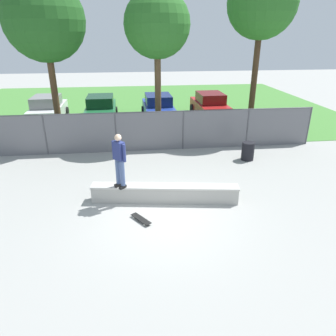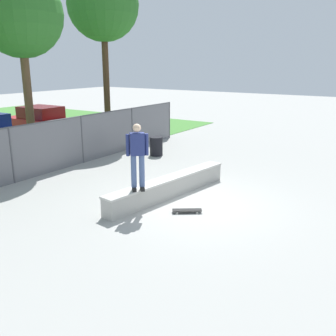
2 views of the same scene
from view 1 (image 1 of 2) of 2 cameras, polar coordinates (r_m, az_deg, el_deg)
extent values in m
plane|color=#9E9E99|center=(9.82, -0.79, -9.03)|extent=(80.00, 80.00, 0.00)
cube|color=#478438|center=(25.26, -4.86, 11.32)|extent=(28.16, 20.00, 0.02)
cube|color=#A8A59E|center=(10.58, -0.60, -4.80)|extent=(4.92, 1.16, 0.54)
cube|color=beige|center=(10.44, -0.61, -3.36)|extent=(4.97, 1.20, 0.06)
cube|color=black|center=(10.33, -8.30, -3.44)|extent=(0.27, 0.26, 0.10)
cube|color=black|center=(10.48, -9.11, -3.08)|extent=(0.27, 0.26, 0.10)
cylinder|color=#475B89|center=(10.14, -8.33, -0.91)|extent=(0.15, 0.15, 0.88)
cylinder|color=#475B89|center=(10.29, -9.15, -0.58)|extent=(0.15, 0.15, 0.88)
cube|color=navy|center=(9.94, -9.00, 3.15)|extent=(0.42, 0.43, 0.60)
cylinder|color=navy|center=(9.77, -8.03, 2.72)|extent=(0.10, 0.10, 0.58)
cylinder|color=navy|center=(10.13, -9.93, 3.35)|extent=(0.10, 0.10, 0.58)
sphere|color=beige|center=(9.80, -9.16, 5.51)|extent=(0.22, 0.22, 0.22)
cube|color=black|center=(9.65, -4.98, -9.25)|extent=(0.62, 0.77, 0.02)
cube|color=#B2B2B7|center=(9.84, -5.95, -8.68)|extent=(0.15, 0.13, 0.02)
cube|color=#B2B2B7|center=(9.47, -3.96, -10.01)|extent=(0.15, 0.13, 0.02)
cylinder|color=silver|center=(9.90, -5.54, -8.68)|extent=(0.06, 0.06, 0.05)
cylinder|color=silver|center=(9.82, -6.34, -9.02)|extent=(0.06, 0.06, 0.05)
cylinder|color=silver|center=(9.53, -3.55, -10.00)|extent=(0.06, 0.06, 0.05)
cylinder|color=silver|center=(9.45, -4.36, -10.37)|extent=(0.06, 0.06, 0.05)
cylinder|color=#4C4C51|center=(15.54, -21.56, 5.67)|extent=(0.07, 0.07, 1.92)
cylinder|color=#4C4C51|center=(15.04, -9.53, 6.44)|extent=(0.07, 0.07, 1.92)
cylinder|color=#4C4C51|center=(15.22, 2.79, 6.95)|extent=(0.07, 0.07, 1.92)
cylinder|color=#4C4C51|center=(16.07, 14.33, 7.13)|extent=(0.07, 0.07, 1.92)
cylinder|color=#4C4C51|center=(17.48, 24.36, 7.06)|extent=(0.07, 0.07, 1.92)
cylinder|color=#4C4C51|center=(14.80, -3.42, 10.19)|extent=(16.16, 0.05, 0.05)
cube|color=slate|center=(15.04, -3.33, 6.74)|extent=(16.16, 0.01, 1.92)
cylinder|color=#513823|center=(16.97, -19.88, 11.70)|extent=(0.32, 0.32, 4.43)
sphere|color=#21561E|center=(16.70, -21.71, 23.86)|extent=(3.73, 3.73, 3.73)
cylinder|color=brown|center=(16.47, -1.84, 12.82)|extent=(0.32, 0.32, 4.49)
sphere|color=#286623|center=(16.19, -2.01, 24.83)|extent=(3.17, 3.17, 3.17)
cylinder|color=#47301E|center=(18.35, 15.40, 14.51)|extent=(0.32, 0.32, 5.36)
sphere|color=#286623|center=(18.22, 16.89, 26.98)|extent=(3.52, 3.52, 3.52)
cube|color=silver|center=(21.74, -21.06, 9.67)|extent=(1.89, 4.24, 0.70)
cube|color=gray|center=(21.47, -21.40, 11.30)|extent=(1.64, 2.13, 0.64)
cylinder|color=black|center=(23.26, -22.48, 9.38)|extent=(0.23, 0.64, 0.64)
cylinder|color=black|center=(22.89, -18.06, 9.79)|extent=(0.23, 0.64, 0.64)
cylinder|color=black|center=(20.82, -24.05, 7.64)|extent=(0.23, 0.64, 0.64)
cylinder|color=black|center=(20.40, -19.16, 8.08)|extent=(0.23, 0.64, 0.64)
cube|color=#1E6638|center=(20.88, -12.12, 10.18)|extent=(1.89, 4.24, 0.70)
cube|color=#10381E|center=(20.60, -12.30, 11.90)|extent=(1.64, 2.13, 0.64)
cylinder|color=black|center=(22.30, -14.20, 9.90)|extent=(0.23, 0.64, 0.64)
cylinder|color=black|center=(22.19, -9.51, 10.21)|extent=(0.23, 0.64, 0.64)
cylinder|color=black|center=(19.79, -14.85, 8.16)|extent=(0.23, 0.64, 0.64)
cylinder|color=black|center=(19.66, -9.60, 8.51)|extent=(0.23, 0.64, 0.64)
cube|color=#233D9E|center=(20.87, -1.82, 10.68)|extent=(1.89, 4.24, 0.70)
cube|color=navy|center=(20.59, -1.80, 12.40)|extent=(1.64, 2.13, 0.64)
cylinder|color=black|center=(22.14, -4.55, 10.43)|extent=(0.23, 0.64, 0.64)
cylinder|color=black|center=(22.32, 0.15, 10.61)|extent=(0.23, 0.64, 0.64)
cylinder|color=black|center=(19.61, -4.02, 8.75)|extent=(0.23, 0.64, 0.64)
cylinder|color=black|center=(19.82, 1.24, 8.95)|extent=(0.23, 0.64, 0.64)
cube|color=#B21E1E|center=(21.67, 7.58, 10.96)|extent=(1.89, 4.24, 0.70)
cube|color=#621010|center=(21.39, 7.79, 12.63)|extent=(1.64, 2.13, 0.64)
cylinder|color=black|center=(22.76, 4.44, 10.79)|extent=(0.23, 0.64, 0.64)
cylinder|color=black|center=(23.21, 8.87, 10.83)|extent=(0.23, 0.64, 0.64)
cylinder|color=black|center=(20.30, 6.01, 9.18)|extent=(0.23, 0.64, 0.64)
cylinder|color=black|center=(20.80, 10.90, 9.24)|extent=(0.23, 0.64, 0.64)
cylinder|color=black|center=(14.47, 14.42, 3.02)|extent=(0.56, 0.56, 0.82)
camera|label=2|loc=(8.94, -72.89, -1.92)|focal=40.60mm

